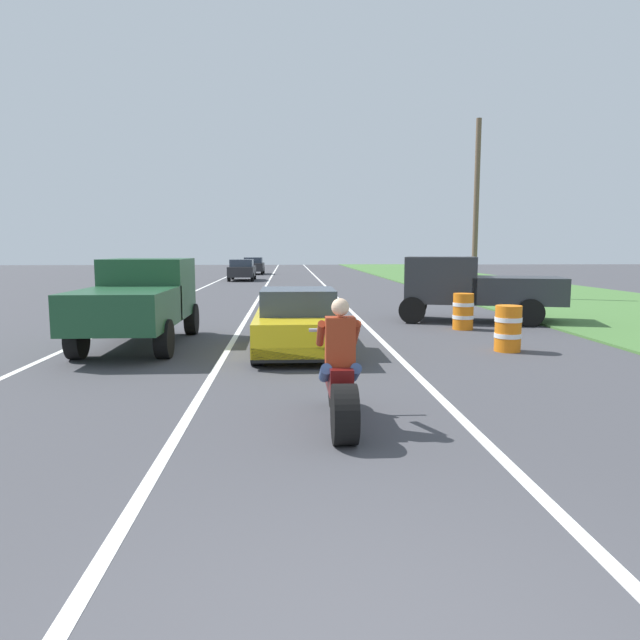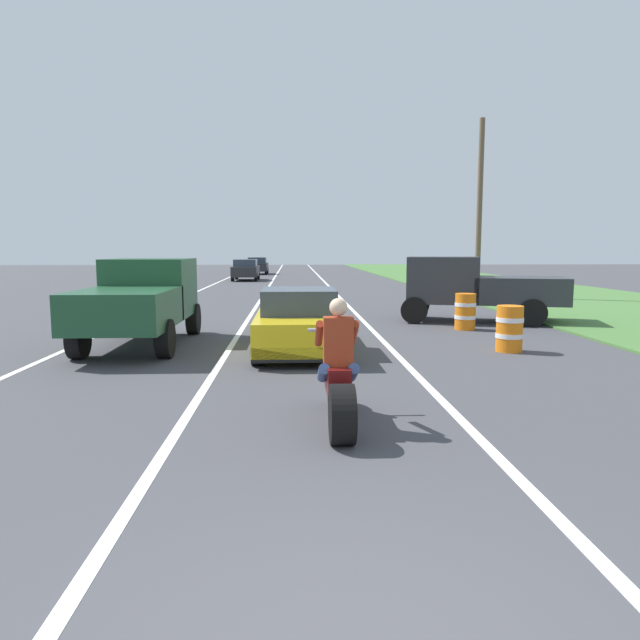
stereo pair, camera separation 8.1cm
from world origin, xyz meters
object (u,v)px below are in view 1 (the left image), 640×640
at_px(distant_car_far_ahead, 242,270).
at_px(construction_barrel_nearest, 508,328).
at_px(sports_car_yellow, 298,322).
at_px(pickup_truck_right_shoulder_dark_grey, 471,285).
at_px(pickup_truck_left_lane_dark_green, 140,298).
at_px(distant_car_further_ahead, 254,266).
at_px(construction_barrel_mid, 463,311).
at_px(motorcycle_with_rider, 340,381).

bearing_deg(distant_car_far_ahead, construction_barrel_nearest, -74.54).
height_order(sports_car_yellow, pickup_truck_right_shoulder_dark_grey, pickup_truck_right_shoulder_dark_grey).
xyz_separation_m(pickup_truck_left_lane_dark_green, distant_car_further_ahead, (0.35, 38.18, -0.33)).
distance_m(sports_car_yellow, pickup_truck_right_shoulder_dark_grey, 7.28).
distance_m(sports_car_yellow, pickup_truck_left_lane_dark_green, 3.74).
distance_m(pickup_truck_right_shoulder_dark_grey, distant_car_far_ahead, 25.46).
relative_size(pickup_truck_right_shoulder_dark_grey, construction_barrel_nearest, 5.14).
distance_m(construction_barrel_mid, distant_car_further_ahead, 36.81).
height_order(motorcycle_with_rider, distant_car_further_ahead, motorcycle_with_rider).
bearing_deg(motorcycle_with_rider, construction_barrel_mid, 63.91).
height_order(sports_car_yellow, pickup_truck_left_lane_dark_green, pickup_truck_left_lane_dark_green).
xyz_separation_m(motorcycle_with_rider, sports_car_yellow, (-0.42, 5.46, 0.04)).
height_order(construction_barrel_nearest, distant_car_further_ahead, distant_car_further_ahead).
xyz_separation_m(motorcycle_with_rider, distant_car_far_ahead, (-3.89, 34.19, 0.18)).
distance_m(construction_barrel_nearest, distant_car_far_ahead, 30.12).
relative_size(construction_barrel_nearest, distant_car_further_ahead, 0.25).
relative_size(pickup_truck_left_lane_dark_green, distant_car_far_ahead, 1.20).
relative_size(motorcycle_with_rider, pickup_truck_right_shoulder_dark_grey, 0.43).
bearing_deg(pickup_truck_right_shoulder_dark_grey, pickup_truck_left_lane_dark_green, -156.27).
bearing_deg(construction_barrel_nearest, distant_car_further_ahead, 101.22).
height_order(motorcycle_with_rider, construction_barrel_mid, motorcycle_with_rider).
bearing_deg(distant_car_further_ahead, pickup_truck_left_lane_dark_green, -90.52).
distance_m(sports_car_yellow, distant_car_far_ahead, 28.94).
bearing_deg(pickup_truck_left_lane_dark_green, construction_barrel_mid, 15.08).
height_order(pickup_truck_left_lane_dark_green, distant_car_further_ahead, pickup_truck_left_lane_dark_green).
height_order(motorcycle_with_rider, construction_barrel_nearest, motorcycle_with_rider).
bearing_deg(construction_barrel_mid, distant_car_far_ahead, 107.55).
relative_size(sports_car_yellow, distant_car_far_ahead, 1.08).
distance_m(motorcycle_with_rider, construction_barrel_nearest, 6.61).
xyz_separation_m(sports_car_yellow, construction_barrel_mid, (4.63, 3.12, -0.13)).
distance_m(pickup_truck_left_lane_dark_green, construction_barrel_nearest, 8.27).
xyz_separation_m(sports_car_yellow, construction_barrel_nearest, (4.56, -0.30, -0.13)).
height_order(pickup_truck_right_shoulder_dark_grey, distant_car_further_ahead, pickup_truck_right_shoulder_dark_grey).
bearing_deg(distant_car_further_ahead, pickup_truck_right_shoulder_dark_grey, -75.81).
bearing_deg(pickup_truck_right_shoulder_dark_grey, construction_barrel_nearest, -99.25).
xyz_separation_m(motorcycle_with_rider, construction_barrel_nearest, (4.13, 5.16, -0.09)).
distance_m(pickup_truck_left_lane_dark_green, pickup_truck_right_shoulder_dark_grey, 9.83).
height_order(pickup_truck_left_lane_dark_green, construction_barrel_nearest, pickup_truck_left_lane_dark_green).
distance_m(distant_car_far_ahead, distant_car_further_ahead, 10.36).
distance_m(pickup_truck_left_lane_dark_green, distant_car_further_ahead, 38.18).
relative_size(sports_car_yellow, construction_barrel_nearest, 4.30).
distance_m(motorcycle_with_rider, distant_car_far_ahead, 34.41).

